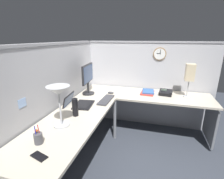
{
  "coord_description": "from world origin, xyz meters",
  "views": [
    {
      "loc": [
        -2.22,
        -0.45,
        1.65
      ],
      "look_at": [
        0.0,
        0.16,
        0.92
      ],
      "focal_mm": 26.62,
      "sensor_mm": 36.0,
      "label": 1
    }
  ],
  "objects_px": {
    "laptop": "(77,103)",
    "cell_phone": "(39,156)",
    "desk_lamp_dome": "(59,94)",
    "thermos_flask": "(75,107)",
    "desk_lamp_paper": "(190,73)",
    "keyboard": "(106,100)",
    "wall_clock": "(160,54)",
    "computer_mouse": "(111,93)",
    "monitor": "(88,77)",
    "book_stack": "(148,92)",
    "office_phone": "(166,93)",
    "pen_cup": "(38,138)"
  },
  "relations": [
    {
      "from": "cell_phone",
      "to": "desk_lamp_paper",
      "type": "height_order",
      "value": "desk_lamp_paper"
    },
    {
      "from": "computer_mouse",
      "to": "pen_cup",
      "type": "distance_m",
      "value": 1.52
    },
    {
      "from": "computer_mouse",
      "to": "desk_lamp_dome",
      "type": "bearing_deg",
      "value": 169.28
    },
    {
      "from": "monitor",
      "to": "laptop",
      "type": "distance_m",
      "value": 0.56
    },
    {
      "from": "desk_lamp_paper",
      "to": "laptop",
      "type": "bearing_deg",
      "value": 116.51
    },
    {
      "from": "keyboard",
      "to": "monitor",
      "type": "bearing_deg",
      "value": 62.01
    },
    {
      "from": "office_phone",
      "to": "desk_lamp_paper",
      "type": "xyz_separation_m",
      "value": [
        -0.0,
        -0.32,
        0.35
      ]
    },
    {
      "from": "pen_cup",
      "to": "thermos_flask",
      "type": "height_order",
      "value": "thermos_flask"
    },
    {
      "from": "keyboard",
      "to": "pen_cup",
      "type": "xyz_separation_m",
      "value": [
        -1.17,
        0.27,
        0.04
      ]
    },
    {
      "from": "monitor",
      "to": "pen_cup",
      "type": "relative_size",
      "value": 2.78
    },
    {
      "from": "laptop",
      "to": "book_stack",
      "type": "relative_size",
      "value": 1.41
    },
    {
      "from": "keyboard",
      "to": "book_stack",
      "type": "relative_size",
      "value": 1.44
    },
    {
      "from": "desk_lamp_paper",
      "to": "desk_lamp_dome",
      "type": "bearing_deg",
      "value": 132.88
    },
    {
      "from": "keyboard",
      "to": "cell_phone",
      "type": "distance_m",
      "value": 1.33
    },
    {
      "from": "pen_cup",
      "to": "desk_lamp_dome",
      "type": "bearing_deg",
      "value": -4.59
    },
    {
      "from": "book_stack",
      "to": "desk_lamp_paper",
      "type": "xyz_separation_m",
      "value": [
        -0.01,
        -0.62,
        0.36
      ]
    },
    {
      "from": "thermos_flask",
      "to": "desk_lamp_paper",
      "type": "relative_size",
      "value": 0.42
    },
    {
      "from": "laptop",
      "to": "desk_lamp_paper",
      "type": "distance_m",
      "value": 1.76
    },
    {
      "from": "pen_cup",
      "to": "office_phone",
      "type": "distance_m",
      "value": 2.03
    },
    {
      "from": "laptop",
      "to": "computer_mouse",
      "type": "bearing_deg",
      "value": -28.48
    },
    {
      "from": "cell_phone",
      "to": "book_stack",
      "type": "bearing_deg",
      "value": -5.43
    },
    {
      "from": "pen_cup",
      "to": "monitor",
      "type": "bearing_deg",
      "value": 4.51
    },
    {
      "from": "desk_lamp_dome",
      "to": "keyboard",
      "type": "bearing_deg",
      "value": -16.08
    },
    {
      "from": "book_stack",
      "to": "computer_mouse",
      "type": "bearing_deg",
      "value": 106.68
    },
    {
      "from": "monitor",
      "to": "keyboard",
      "type": "height_order",
      "value": "monitor"
    },
    {
      "from": "pen_cup",
      "to": "desk_lamp_paper",
      "type": "bearing_deg",
      "value": -41.24
    },
    {
      "from": "laptop",
      "to": "cell_phone",
      "type": "distance_m",
      "value": 1.07
    },
    {
      "from": "desk_lamp_dome",
      "to": "computer_mouse",
      "type": "bearing_deg",
      "value": -10.72
    },
    {
      "from": "laptop",
      "to": "computer_mouse",
      "type": "height_order",
      "value": "laptop"
    },
    {
      "from": "computer_mouse",
      "to": "cell_phone",
      "type": "bearing_deg",
      "value": 175.64
    },
    {
      "from": "pen_cup",
      "to": "cell_phone",
      "type": "xyz_separation_m",
      "value": [
        -0.15,
        -0.12,
        -0.05
      ]
    },
    {
      "from": "laptop",
      "to": "pen_cup",
      "type": "bearing_deg",
      "value": -175.13
    },
    {
      "from": "computer_mouse",
      "to": "book_stack",
      "type": "bearing_deg",
      "value": -73.32
    },
    {
      "from": "computer_mouse",
      "to": "keyboard",
      "type": "bearing_deg",
      "value": -176.38
    },
    {
      "from": "laptop",
      "to": "book_stack",
      "type": "height_order",
      "value": "laptop"
    },
    {
      "from": "laptop",
      "to": "keyboard",
      "type": "height_order",
      "value": "laptop"
    },
    {
      "from": "keyboard",
      "to": "wall_clock",
      "type": "bearing_deg",
      "value": -40.53
    },
    {
      "from": "laptop",
      "to": "office_phone",
      "type": "height_order",
      "value": "laptop"
    },
    {
      "from": "thermos_flask",
      "to": "book_stack",
      "type": "distance_m",
      "value": 1.35
    },
    {
      "from": "office_phone",
      "to": "keyboard",
      "type": "bearing_deg",
      "value": 119.65
    },
    {
      "from": "monitor",
      "to": "thermos_flask",
      "type": "xyz_separation_m",
      "value": [
        -0.8,
        -0.17,
        -0.18
      ]
    },
    {
      "from": "monitor",
      "to": "wall_clock",
      "type": "xyz_separation_m",
      "value": [
        0.59,
        -1.11,
        0.34
      ]
    },
    {
      "from": "desk_lamp_dome",
      "to": "thermos_flask",
      "type": "bearing_deg",
      "value": -7.68
    },
    {
      "from": "desk_lamp_dome",
      "to": "cell_phone",
      "type": "relative_size",
      "value": 3.09
    },
    {
      "from": "monitor",
      "to": "book_stack",
      "type": "height_order",
      "value": "monitor"
    },
    {
      "from": "pen_cup",
      "to": "wall_clock",
      "type": "xyz_separation_m",
      "value": [
        1.98,
        -1.0,
        0.58
      ]
    },
    {
      "from": "monitor",
      "to": "desk_lamp_dome",
      "type": "height_order",
      "value": "monitor"
    },
    {
      "from": "desk_lamp_dome",
      "to": "thermos_flask",
      "type": "distance_m",
      "value": 0.36
    },
    {
      "from": "cell_phone",
      "to": "keyboard",
      "type": "bearing_deg",
      "value": 9.96
    },
    {
      "from": "thermos_flask",
      "to": "desk_lamp_paper",
      "type": "distance_m",
      "value": 1.8
    }
  ]
}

